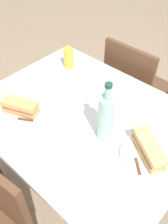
{
  "coord_description": "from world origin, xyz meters",
  "views": [
    {
      "loc": [
        -0.6,
        0.65,
        1.65
      ],
      "look_at": [
        0.0,
        0.0,
        0.78
      ],
      "focal_mm": 39.15,
      "sensor_mm": 36.0,
      "label": 1
    }
  ],
  "objects_px": {
    "baguette_sandwich_near": "(20,107)",
    "water_bottle": "(106,117)",
    "beer_glass": "(69,58)",
    "plate_near": "(22,113)",
    "chair_near": "(132,87)",
    "knife_far": "(136,158)",
    "dining_table": "(84,129)",
    "knife_near": "(18,119)",
    "baguette_sandwich_far": "(148,149)",
    "plate_far": "(146,155)"
  },
  "relations": [
    {
      "from": "baguette_sandwich_near",
      "to": "water_bottle",
      "type": "xyz_separation_m",
      "value": [
        -0.41,
        -0.17,
        0.08
      ]
    },
    {
      "from": "water_bottle",
      "to": "beer_glass",
      "type": "xyz_separation_m",
      "value": [
        0.53,
        -0.3,
        -0.06
      ]
    },
    {
      "from": "baguette_sandwich_near",
      "to": "plate_near",
      "type": "bearing_deg",
      "value": 0.0
    },
    {
      "from": "chair_near",
      "to": "knife_far",
      "type": "height_order",
      "value": "chair_near"
    },
    {
      "from": "dining_table",
      "to": "plate_near",
      "type": "xyz_separation_m",
      "value": [
        0.24,
        0.21,
        0.12
      ]
    },
    {
      "from": "plate_near",
      "to": "knife_near",
      "type": "xyz_separation_m",
      "value": [
        -0.03,
        0.04,
        0.01
      ]
    },
    {
      "from": "dining_table",
      "to": "beer_glass",
      "type": "distance_m",
      "value": 0.48
    },
    {
      "from": "dining_table",
      "to": "baguette_sandwich_far",
      "type": "relative_size",
      "value": 5.28
    },
    {
      "from": "plate_near",
      "to": "knife_near",
      "type": "relative_size",
      "value": 1.48
    },
    {
      "from": "baguette_sandwich_near",
      "to": "knife_far",
      "type": "relative_size",
      "value": 1.43
    },
    {
      "from": "baguette_sandwich_far",
      "to": "beer_glass",
      "type": "height_order",
      "value": "beer_glass"
    },
    {
      "from": "baguette_sandwich_near",
      "to": "knife_near",
      "type": "xyz_separation_m",
      "value": [
        -0.03,
        0.04,
        -0.03
      ]
    },
    {
      "from": "baguette_sandwich_near",
      "to": "water_bottle",
      "type": "bearing_deg",
      "value": -157.27
    },
    {
      "from": "baguette_sandwich_far",
      "to": "beer_glass",
      "type": "distance_m",
      "value": 0.78
    },
    {
      "from": "knife_near",
      "to": "beer_glass",
      "type": "xyz_separation_m",
      "value": [
        0.15,
        -0.51,
        0.05
      ]
    },
    {
      "from": "knife_near",
      "to": "beer_glass",
      "type": "distance_m",
      "value": 0.53
    },
    {
      "from": "knife_far",
      "to": "water_bottle",
      "type": "bearing_deg",
      "value": -5.24
    },
    {
      "from": "knife_near",
      "to": "water_bottle",
      "type": "bearing_deg",
      "value": -150.41
    },
    {
      "from": "chair_near",
      "to": "knife_near",
      "type": "relative_size",
      "value": 5.48
    },
    {
      "from": "dining_table",
      "to": "water_bottle",
      "type": "distance_m",
      "value": 0.29
    },
    {
      "from": "dining_table",
      "to": "baguette_sandwich_far",
      "type": "distance_m",
      "value": 0.41
    },
    {
      "from": "dining_table",
      "to": "water_bottle",
      "type": "relative_size",
      "value": 3.59
    },
    {
      "from": "baguette_sandwich_near",
      "to": "water_bottle",
      "type": "relative_size",
      "value": 0.62
    },
    {
      "from": "knife_far",
      "to": "water_bottle",
      "type": "distance_m",
      "value": 0.22
    },
    {
      "from": "knife_far",
      "to": "beer_glass",
      "type": "height_order",
      "value": "beer_glass"
    },
    {
      "from": "plate_near",
      "to": "beer_glass",
      "type": "distance_m",
      "value": 0.49
    },
    {
      "from": "knife_near",
      "to": "plate_far",
      "type": "relative_size",
      "value": 0.68
    },
    {
      "from": "dining_table",
      "to": "knife_far",
      "type": "height_order",
      "value": "knife_far"
    },
    {
      "from": "knife_near",
      "to": "plate_far",
      "type": "bearing_deg",
      "value": -156.92
    },
    {
      "from": "dining_table",
      "to": "chair_near",
      "type": "height_order",
      "value": "chair_near"
    },
    {
      "from": "water_bottle",
      "to": "knife_far",
      "type": "bearing_deg",
      "value": 174.76
    },
    {
      "from": "chair_near",
      "to": "baguette_sandwich_far",
      "type": "bearing_deg",
      "value": 126.29
    },
    {
      "from": "beer_glass",
      "to": "dining_table",
      "type": "bearing_deg",
      "value": 144.85
    },
    {
      "from": "plate_near",
      "to": "beer_glass",
      "type": "relative_size",
      "value": 1.86
    },
    {
      "from": "knife_far",
      "to": "plate_far",
      "type": "bearing_deg",
      "value": -111.62
    },
    {
      "from": "knife_near",
      "to": "plate_far",
      "type": "distance_m",
      "value": 0.64
    },
    {
      "from": "plate_near",
      "to": "knife_far",
      "type": "distance_m",
      "value": 0.61
    },
    {
      "from": "baguette_sandwich_near",
      "to": "plate_far",
      "type": "distance_m",
      "value": 0.65
    },
    {
      "from": "dining_table",
      "to": "beer_glass",
      "type": "xyz_separation_m",
      "value": [
        0.36,
        -0.26,
        0.18
      ]
    },
    {
      "from": "knife_far",
      "to": "beer_glass",
      "type": "relative_size",
      "value": 1.07
    },
    {
      "from": "water_bottle",
      "to": "plate_near",
      "type": "bearing_deg",
      "value": 22.73
    },
    {
      "from": "baguette_sandwich_far",
      "to": "plate_near",
      "type": "bearing_deg",
      "value": 18.51
    },
    {
      "from": "knife_near",
      "to": "baguette_sandwich_near",
      "type": "bearing_deg",
      "value": -54.25
    },
    {
      "from": "plate_near",
      "to": "plate_far",
      "type": "xyz_separation_m",
      "value": [
        -0.62,
        -0.21,
        0.0
      ]
    },
    {
      "from": "dining_table",
      "to": "chair_near",
      "type": "relative_size",
      "value": 1.28
    },
    {
      "from": "plate_far",
      "to": "knife_far",
      "type": "xyz_separation_m",
      "value": [
        0.02,
        0.05,
        0.01
      ]
    },
    {
      "from": "knife_far",
      "to": "dining_table",
      "type": "bearing_deg",
      "value": -9.25
    },
    {
      "from": "dining_table",
      "to": "water_bottle",
      "type": "bearing_deg",
      "value": 166.32
    },
    {
      "from": "baguette_sandwich_far",
      "to": "beer_glass",
      "type": "xyz_separation_m",
      "value": [
        0.74,
        -0.26,
        0.01
      ]
    },
    {
      "from": "water_bottle",
      "to": "beer_glass",
      "type": "bearing_deg",
      "value": -29.24
    }
  ]
}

